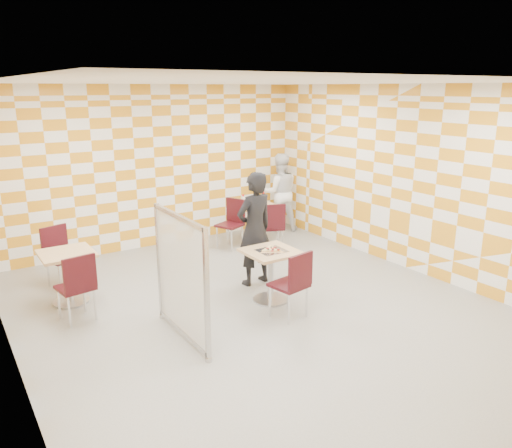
{
  "coord_description": "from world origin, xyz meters",
  "views": [
    {
      "loc": [
        -3.46,
        -5.26,
        2.94
      ],
      "look_at": [
        0.1,
        0.2,
        1.15
      ],
      "focal_mm": 35.0,
      "sensor_mm": 36.0,
      "label": 1
    }
  ],
  "objects_px": {
    "second_table": "(256,217)",
    "partition": "(181,277)",
    "man_white": "(280,192)",
    "man_dark": "(255,229)",
    "chair_second_side": "(232,219)",
    "chair_empty_far": "(59,251)",
    "sport_bottle": "(243,200)",
    "soda_bottle": "(264,198)",
    "main_table": "(271,267)",
    "chair_main_front": "(294,280)",
    "empty_table": "(68,269)",
    "chair_empty_near": "(78,283)",
    "chair_second_front": "(273,224)"
  },
  "relations": [
    {
      "from": "second_table",
      "to": "partition",
      "type": "relative_size",
      "value": 0.48
    },
    {
      "from": "man_white",
      "to": "man_dark",
      "type": "bearing_deg",
      "value": 71.21
    },
    {
      "from": "chair_second_side",
      "to": "man_white",
      "type": "height_order",
      "value": "man_white"
    },
    {
      "from": "chair_empty_far",
      "to": "partition",
      "type": "height_order",
      "value": "partition"
    },
    {
      "from": "chair_empty_far",
      "to": "man_white",
      "type": "bearing_deg",
      "value": 8.41
    },
    {
      "from": "chair_empty_far",
      "to": "sport_bottle",
      "type": "bearing_deg",
      "value": 6.4
    },
    {
      "from": "man_dark",
      "to": "soda_bottle",
      "type": "bearing_deg",
      "value": -133.56
    },
    {
      "from": "main_table",
      "to": "partition",
      "type": "distance_m",
      "value": 1.58
    },
    {
      "from": "partition",
      "to": "chair_second_side",
      "type": "bearing_deg",
      "value": 49.94
    },
    {
      "from": "chair_main_front",
      "to": "chair_second_side",
      "type": "distance_m",
      "value": 3.22
    },
    {
      "from": "second_table",
      "to": "man_dark",
      "type": "distance_m",
      "value": 2.19
    },
    {
      "from": "chair_main_front",
      "to": "sport_bottle",
      "type": "xyz_separation_m",
      "value": [
        1.26,
        3.28,
        0.29
      ]
    },
    {
      "from": "main_table",
      "to": "man_dark",
      "type": "height_order",
      "value": "man_dark"
    },
    {
      "from": "chair_main_front",
      "to": "chair_second_side",
      "type": "height_order",
      "value": "same"
    },
    {
      "from": "empty_table",
      "to": "chair_second_side",
      "type": "relative_size",
      "value": 0.81
    },
    {
      "from": "chair_empty_near",
      "to": "chair_empty_far",
      "type": "xyz_separation_m",
      "value": [
        0.09,
        1.45,
        0.0
      ]
    },
    {
      "from": "man_dark",
      "to": "sport_bottle",
      "type": "xyz_separation_m",
      "value": [
        1.0,
        1.94,
        -0.03
      ]
    },
    {
      "from": "man_dark",
      "to": "sport_bottle",
      "type": "bearing_deg",
      "value": -123.29
    },
    {
      "from": "chair_second_side",
      "to": "empty_table",
      "type": "bearing_deg",
      "value": -163.51
    },
    {
      "from": "main_table",
      "to": "chair_second_side",
      "type": "distance_m",
      "value": 2.57
    },
    {
      "from": "chair_main_front",
      "to": "main_table",
      "type": "bearing_deg",
      "value": 82.4
    },
    {
      "from": "chair_empty_far",
      "to": "partition",
      "type": "distance_m",
      "value": 2.71
    },
    {
      "from": "empty_table",
      "to": "second_table",
      "type": "bearing_deg",
      "value": 14.67
    },
    {
      "from": "chair_main_front",
      "to": "man_dark",
      "type": "bearing_deg",
      "value": 78.96
    },
    {
      "from": "man_dark",
      "to": "man_white",
      "type": "bearing_deg",
      "value": -139.05
    },
    {
      "from": "chair_second_side",
      "to": "chair_second_front",
      "type": "bearing_deg",
      "value": -55.42
    },
    {
      "from": "second_table",
      "to": "chair_empty_far",
      "type": "xyz_separation_m",
      "value": [
        -3.73,
        -0.24,
        0.04
      ]
    },
    {
      "from": "main_table",
      "to": "partition",
      "type": "xyz_separation_m",
      "value": [
        -1.52,
        -0.33,
        0.28
      ]
    },
    {
      "from": "chair_empty_far",
      "to": "soda_bottle",
      "type": "relative_size",
      "value": 4.02
    },
    {
      "from": "chair_empty_far",
      "to": "chair_main_front",
      "type": "bearing_deg",
      "value": -51.79
    },
    {
      "from": "chair_empty_near",
      "to": "sport_bottle",
      "type": "xyz_separation_m",
      "value": [
        3.61,
        1.84,
        0.29
      ]
    },
    {
      "from": "chair_empty_near",
      "to": "sport_bottle",
      "type": "distance_m",
      "value": 4.07
    },
    {
      "from": "chair_empty_far",
      "to": "man_white",
      "type": "relative_size",
      "value": 0.57
    },
    {
      "from": "chair_second_side",
      "to": "chair_empty_far",
      "type": "height_order",
      "value": "same"
    },
    {
      "from": "chair_second_side",
      "to": "chair_empty_near",
      "type": "relative_size",
      "value": 1.0
    },
    {
      "from": "chair_second_side",
      "to": "second_table",
      "type": "bearing_deg",
      "value": 3.8
    },
    {
      "from": "second_table",
      "to": "sport_bottle",
      "type": "bearing_deg",
      "value": 144.08
    },
    {
      "from": "main_table",
      "to": "soda_bottle",
      "type": "bearing_deg",
      "value": 58.05
    },
    {
      "from": "chair_main_front",
      "to": "chair_second_side",
      "type": "xyz_separation_m",
      "value": [
        0.9,
        3.09,
        0.0
      ]
    },
    {
      "from": "main_table",
      "to": "chair_empty_near",
      "type": "relative_size",
      "value": 0.81
    },
    {
      "from": "chair_second_front",
      "to": "chair_empty_near",
      "type": "xyz_separation_m",
      "value": [
        -3.71,
        -0.99,
        0.0
      ]
    },
    {
      "from": "chair_empty_near",
      "to": "partition",
      "type": "xyz_separation_m",
      "value": [
        0.93,
        -1.12,
        0.25
      ]
    },
    {
      "from": "empty_table",
      "to": "man_white",
      "type": "xyz_separation_m",
      "value": [
        4.64,
        1.42,
        0.31
      ]
    },
    {
      "from": "chair_second_front",
      "to": "chair_empty_near",
      "type": "bearing_deg",
      "value": -165.07
    },
    {
      "from": "chair_empty_near",
      "to": "man_white",
      "type": "height_order",
      "value": "man_white"
    },
    {
      "from": "main_table",
      "to": "chair_second_front",
      "type": "relative_size",
      "value": 0.81
    },
    {
      "from": "chair_second_front",
      "to": "soda_bottle",
      "type": "distance_m",
      "value": 0.81
    },
    {
      "from": "second_table",
      "to": "partition",
      "type": "height_order",
      "value": "partition"
    },
    {
      "from": "main_table",
      "to": "man_white",
      "type": "bearing_deg",
      "value": 52.38
    },
    {
      "from": "chair_second_front",
      "to": "chair_empty_far",
      "type": "height_order",
      "value": "same"
    }
  ]
}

